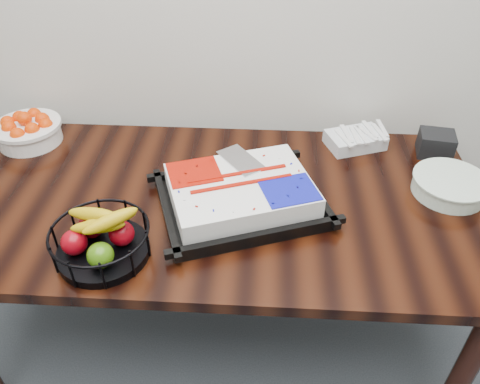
# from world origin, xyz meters

# --- Properties ---
(table) EXTENTS (1.80, 0.90, 0.75)m
(table) POSITION_xyz_m (0.00, 2.00, 0.66)
(table) COLOR black
(table) RESTS_ON ground
(cake_tray) EXTENTS (0.61, 0.55, 0.10)m
(cake_tray) POSITION_xyz_m (0.08, 1.96, 0.80)
(cake_tray) COLOR black
(cake_tray) RESTS_ON table
(tangerine_bowl) EXTENTS (0.26, 0.26, 0.16)m
(tangerine_bowl) POSITION_xyz_m (-0.77, 2.30, 0.82)
(tangerine_bowl) COLOR white
(tangerine_bowl) RESTS_ON table
(fruit_basket) EXTENTS (0.28, 0.28, 0.15)m
(fruit_basket) POSITION_xyz_m (-0.30, 1.71, 0.81)
(fruit_basket) COLOR black
(fruit_basket) RESTS_ON table
(plate_stack) EXTENTS (0.25, 0.25, 0.06)m
(plate_stack) POSITION_xyz_m (0.79, 2.07, 0.78)
(plate_stack) COLOR white
(plate_stack) RESTS_ON table
(fork_bag) EXTENTS (0.25, 0.20, 0.06)m
(fork_bag) POSITION_xyz_m (0.51, 2.35, 0.78)
(fork_bag) COLOR silver
(fork_bag) RESTS_ON table
(napkin_box) EXTENTS (0.14, 0.13, 0.09)m
(napkin_box) POSITION_xyz_m (0.80, 2.31, 0.79)
(napkin_box) COLOR black
(napkin_box) RESTS_ON table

